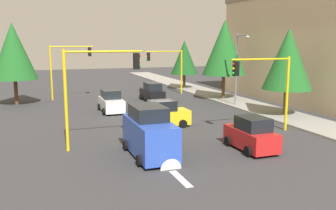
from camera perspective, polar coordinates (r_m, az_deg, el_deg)
name	(u,v)px	position (r m, az deg, el deg)	size (l,w,h in m)	color
ground_plane	(159,121)	(29.34, -1.43, -2.47)	(120.00, 120.00, 0.00)	#353538
sidewalk_kerb	(241,103)	(38.16, 11.30, 0.30)	(80.00, 4.00, 0.15)	gray
lane_arrow_near	(175,173)	(17.93, 1.04, -10.49)	(2.40, 1.10, 1.10)	silver
apartment_block	(323,47)	(40.81, 22.88, 8.30)	(24.70, 9.30, 11.42)	beige
traffic_signal_near_left	(265,79)	(25.89, 14.77, 3.89)	(0.36, 4.59, 5.21)	yellow
traffic_signal_far_right	(68,61)	(41.42, -15.26, 6.54)	(0.36, 4.59, 5.87)	yellow
traffic_signal_near_right	(97,79)	(21.59, -10.96, 3.99)	(0.36, 4.59, 5.81)	yellow
traffic_signal_far_left	(167,63)	(43.82, -0.18, 6.51)	(0.36, 4.59, 5.26)	yellow
street_lamp_curbside	(239,62)	(35.85, 10.88, 6.59)	(2.15, 0.28, 7.00)	slate
tree_roadside_near	(288,59)	(31.90, 18.08, 6.79)	(4.04, 4.04, 7.37)	brown
tree_roadside_mid	(224,48)	(40.02, 8.72, 8.78)	(4.66, 4.66, 8.55)	brown
tree_roadside_far	(184,57)	(48.91, 2.55, 7.38)	(3.54, 3.54, 6.43)	brown
tree_opposite_side	(13,51)	(39.31, -22.85, 7.68)	(4.42, 4.42, 8.08)	brown
delivery_van_blue	(149,133)	(20.18, -2.91, -4.39)	(4.80, 2.22, 2.77)	blue
car_yellow	(164,115)	(27.22, -0.64, -1.51)	(1.97, 3.65, 1.98)	yellow
car_white	(111,102)	(33.39, -8.79, 0.47)	(4.00, 2.01, 1.98)	white
car_red	(251,135)	(21.91, 12.79, -4.53)	(3.64, 1.97, 1.98)	red
car_black	(152,93)	(39.11, -2.45, 1.93)	(4.11, 1.98, 1.98)	black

